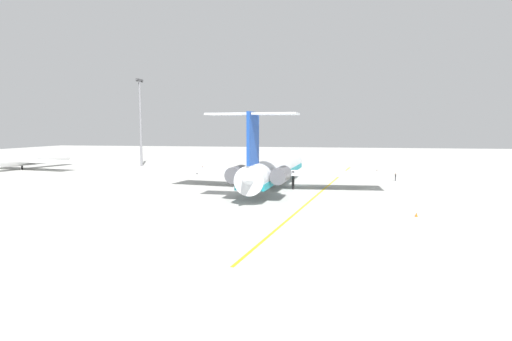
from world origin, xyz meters
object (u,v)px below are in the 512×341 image
Objects in this scene: safety_cone_nose at (380,176)px; airliner_mid_left at (25,159)px; ground_crew_starboard at (197,170)px; light_mast at (140,119)px; ground_crew_near_tail at (377,172)px; main_jetliner at (275,169)px; ground_crew_portside at (396,176)px; ground_crew_near_nose at (202,168)px; safety_cone_wingtip at (416,215)px.

airliner_mid_left is at bearing 88.34° from safety_cone_nose.
airliner_mid_left reaches higher than ground_crew_starboard.
safety_cone_nose is 0.02× the size of light_mast.
ground_crew_near_tail is 45.06m from ground_crew_starboard.
safety_cone_nose is at bearing -39.82° from main_jetliner.
ground_crew_near_nose is at bearing -29.57° from ground_crew_portside.
light_mast is at bearing 37.08° from ground_crew_starboard.
safety_cone_nose is 47.00m from safety_cone_wingtip.
main_jetliner is 1.82× the size of light_mast.
ground_crew_starboard is 45.46m from safety_cone_nose.
ground_crew_portside is 7.31m from safety_cone_nose.
ground_crew_near_nose is 1.06× the size of ground_crew_portside.
airliner_mid_left is at bearing 73.90° from main_jetliner.
ground_crew_portside is at bearing -157.79° from safety_cone_nose.
light_mast is at bearing 46.95° from safety_cone_wingtip.
light_mast is (42.45, 47.98, 10.76)m from main_jetliner.
main_jetliner is 32.66m from ground_crew_starboard.
ground_crew_starboard is (5.63, 48.19, 0.01)m from ground_crew_portside.
main_jetliner is at bearing -148.37° from ground_crew_starboard.
ground_crew_portside is at bearing -52.45° from main_jetliner.
ground_crew_near_nose is (26.45, 23.06, -2.72)m from main_jetliner.
ground_crew_near_tail is (-0.67, -44.68, -0.08)m from ground_crew_near_nose.
ground_crew_near_nose is 0.07× the size of light_mast.
airliner_mid_left is at bearing 63.22° from safety_cone_wingtip.
main_jetliner is 88.58× the size of safety_cone_nose.
ground_crew_portside is (-9.59, -101.35, -1.93)m from airliner_mid_left.
ground_crew_portside is at bearing -3.61° from safety_cone_wingtip.
safety_cone_wingtip is (-23.22, -22.32, -3.59)m from main_jetliner.
ground_crew_portside is (17.05, -24.86, -2.79)m from main_jetliner.
ground_crew_starboard is 64.74m from safety_cone_wingtip.
ground_crew_starboard is at bearing 91.38° from safety_cone_nose.
light_mast is at bearing 2.39° from ground_crew_near_tail.
ground_crew_portside is 48.52m from ground_crew_starboard.
ground_crew_near_nose is 3.29× the size of safety_cone_nose.
main_jetliner reaches higher than safety_cone_wingtip.
light_mast reaches higher than airliner_mid_left.
ground_crew_starboard is (-3.10, 44.96, 0.03)m from ground_crew_near_tail.
ground_crew_starboard is (-3.77, 0.27, -0.06)m from ground_crew_near_nose.
ground_crew_near_nose is 3.29× the size of safety_cone_wingtip.
airliner_mid_left is at bearing -166.88° from ground_crew_near_nose.
safety_cone_nose is (-2.00, -0.48, -0.79)m from ground_crew_near_tail.
safety_cone_wingtip is (-49.86, -98.81, -2.74)m from airliner_mid_left.
ground_crew_near_nose is 44.69m from ground_crew_near_tail.
ground_crew_near_tail reaches higher than safety_cone_nose.
ground_crew_portside is (-9.40, -47.91, -0.07)m from ground_crew_near_nose.
main_jetliner is 26.91× the size of ground_crew_near_nose.
airliner_mid_left is 110.71m from safety_cone_wingtip.
ground_crew_near_nose is at bearing 44.17° from main_jetliner.
light_mast reaches higher than ground_crew_near_tail.
main_jetliner is 29.03× the size of ground_crew_near_tail.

